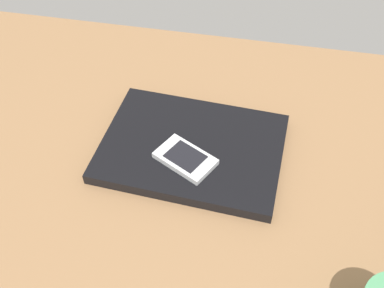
% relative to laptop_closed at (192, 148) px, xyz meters
% --- Properties ---
extents(desk_surface, '(1.20, 0.80, 0.03)m').
position_rel_laptop_closed_xyz_m(desk_surface, '(-0.01, 0.04, -0.03)').
color(desk_surface, olive).
rests_on(desk_surface, ground).
extents(laptop_closed, '(0.32, 0.24, 0.02)m').
position_rel_laptop_closed_xyz_m(laptop_closed, '(0.00, 0.00, 0.00)').
color(laptop_closed, black).
rests_on(laptop_closed, desk_surface).
extents(cell_phone_on_laptop, '(0.11, 0.10, 0.01)m').
position_rel_laptop_closed_xyz_m(cell_phone_on_laptop, '(0.00, 0.04, 0.02)').
color(cell_phone_on_laptop, silver).
rests_on(cell_phone_on_laptop, laptop_closed).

